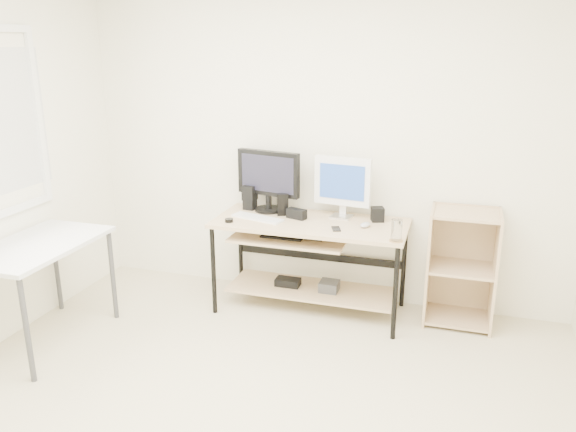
# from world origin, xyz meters

# --- Properties ---
(room) EXTENTS (4.01, 4.01, 2.62)m
(room) POSITION_xyz_m (-0.14, 0.04, 1.32)
(room) COLOR beige
(room) RESTS_ON ground
(desk) EXTENTS (1.50, 0.65, 0.75)m
(desk) POSITION_xyz_m (-0.03, 1.66, 0.54)
(desk) COLOR #CEB082
(desk) RESTS_ON ground
(side_table) EXTENTS (0.60, 1.00, 0.75)m
(side_table) POSITION_xyz_m (-1.68, 0.60, 0.67)
(side_table) COLOR silver
(side_table) RESTS_ON ground
(shelf_unit) EXTENTS (0.50, 0.40, 0.90)m
(shelf_unit) POSITION_xyz_m (1.15, 1.82, 0.45)
(shelf_unit) COLOR tan
(shelf_unit) RESTS_ON ground
(black_monitor) EXTENTS (0.55, 0.23, 0.50)m
(black_monitor) POSITION_xyz_m (-0.40, 1.83, 1.04)
(black_monitor) COLOR black
(black_monitor) RESTS_ON desk
(white_imac) EXTENTS (0.46, 0.15, 0.49)m
(white_imac) POSITION_xyz_m (0.21, 1.83, 1.03)
(white_imac) COLOR silver
(white_imac) RESTS_ON desk
(keyboard) EXTENTS (0.45, 0.23, 0.02)m
(keyboard) POSITION_xyz_m (-0.42, 1.60, 0.76)
(keyboard) COLOR silver
(keyboard) RESTS_ON desk
(mouse) EXTENTS (0.09, 0.12, 0.04)m
(mouse) POSITION_xyz_m (0.43, 1.64, 0.77)
(mouse) COLOR #B9B9BE
(mouse) RESTS_ON desk
(center_speaker) EXTENTS (0.17, 0.11, 0.08)m
(center_speaker) POSITION_xyz_m (-0.12, 1.70, 0.79)
(center_speaker) COLOR black
(center_speaker) RESTS_ON desk
(speaker_left) EXTENTS (0.11, 0.11, 0.20)m
(speaker_left) POSITION_xyz_m (-0.57, 1.83, 0.86)
(speaker_left) COLOR black
(speaker_left) RESTS_ON desk
(speaker_right) EXTENTS (0.12, 0.12, 0.11)m
(speaker_right) POSITION_xyz_m (0.50, 1.81, 0.81)
(speaker_right) COLOR black
(speaker_right) RESTS_ON desk
(audio_controller) EXTENTS (0.10, 0.09, 0.18)m
(audio_controller) POSITION_xyz_m (-0.26, 1.75, 0.84)
(audio_controller) COLOR black
(audio_controller) RESTS_ON desk
(volume_puck) EXTENTS (0.08, 0.08, 0.03)m
(volume_puck) POSITION_xyz_m (-0.60, 1.45, 0.76)
(volume_puck) COLOR black
(volume_puck) RESTS_ON desk
(smartphone) EXTENTS (0.09, 0.12, 0.01)m
(smartphone) POSITION_xyz_m (0.23, 1.52, 0.75)
(smartphone) COLOR black
(smartphone) RESTS_ON desk
(coaster) EXTENTS (0.11, 0.11, 0.01)m
(coaster) POSITION_xyz_m (0.69, 1.39, 0.75)
(coaster) COLOR #AB804D
(coaster) RESTS_ON desk
(drinking_glass) EXTENTS (0.09, 0.09, 0.15)m
(drinking_glass) POSITION_xyz_m (0.69, 1.39, 0.83)
(drinking_glass) COLOR white
(drinking_glass) RESTS_ON coaster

